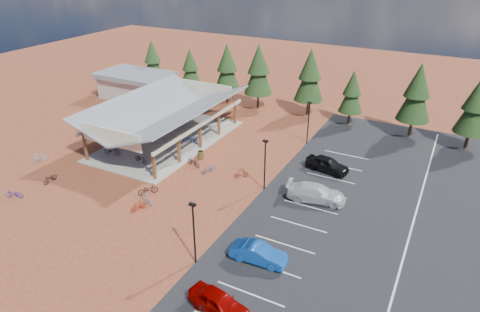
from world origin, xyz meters
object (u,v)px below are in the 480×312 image
Objects in this scene: bike_16 at (193,162)px; car_0 at (219,303)px; lamp_post_1 at (265,161)px; bike_8 at (50,178)px; bike_9 at (39,157)px; bike_7 at (214,118)px; bike_pavilion at (166,111)px; outbuilding at (136,85)px; lamp_post_2 at (308,120)px; car_3 at (316,193)px; bike_6 at (191,139)px; bike_13 at (147,199)px; trash_bin_1 at (201,155)px; bike_15 at (241,174)px; bike_14 at (208,169)px; car_4 at (327,164)px; bike_3 at (172,121)px; trash_bin_0 at (200,155)px; car_1 at (259,253)px; bike_12 at (148,189)px; lamp_post_0 at (194,229)px; bike_5 at (174,143)px; bike_0 at (112,151)px; bike_2 at (156,128)px; bike_11 at (138,206)px; bike_1 at (158,137)px; bike_4 at (141,159)px; bike_10 at (14,194)px.

car_0 is (12.50, -16.07, 0.27)m from bike_16.
bike_8 is at bearing -155.81° from lamp_post_1.
bike_7 is at bearing -85.23° from bike_9.
bike_pavilion is 17.89m from outbuilding.
car_3 is at bearing -66.67° from lamp_post_2.
bike_16 is at bearing 36.16° from bike_8.
bike_6 is 1.16× the size of bike_7.
bike_13 is 0.90× the size of bike_16.
bike_6 is 1.08× the size of bike_9.
bike_15 is at bearing -17.48° from trash_bin_1.
bike_14 is (8.50, -4.69, -3.38)m from bike_pavilion.
lamp_post_1 is 1.14× the size of car_4.
trash_bin_1 is at bearing -133.12° from bike_3.
trash_bin_0 is at bearing -78.65° from trash_bin_1.
bike_13 is 0.40× the size of car_1.
outbuilding is 2.43× the size of car_4.
lamp_post_0 is at bearing -174.98° from bike_12.
car_3 is (13.64, -0.49, 0.32)m from bike_16.
bike_16 is at bearing 124.26° from car_4.
bike_5 is (-13.05, 15.58, -2.33)m from lamp_post_0.
trash_bin_1 is 14.18m from car_3.
bike_15 is at bearing 168.07° from bike_13.
bike_0 is at bearing -157.73° from trash_bin_0.
car_3 is at bearing -161.28° from car_4.
bike_2 is 1.13× the size of bike_13.
car_4 is (10.71, 6.02, 0.37)m from bike_14.
bike_11 is (0.62, -11.11, 0.02)m from trash_bin_0.
lamp_post_0 is at bearing -48.58° from bike_pavilion.
bike_13 is 9.78m from bike_15.
outbuilding is 2.14× the size of lamp_post_2.
bike_11 is at bearing -86.80° from trash_bin_0.
car_3 is at bearing 14.79° from bike_8.
car_0 is at bearing -9.95° from bike_11.
trash_bin_1 is 0.61× the size of bike_1.
bike_9 reaches higher than bike_13.
bike_11 is (-8.26, -8.51, -2.51)m from lamp_post_1.
trash_bin_1 reaches higher than bike_14.
trash_bin_1 is at bearing -153.95° from bike_16.
lamp_post_2 is 22.50m from bike_0.
lamp_post_2 reaches higher than bike_6.
bike_1 reaches higher than trash_bin_0.
bike_1 is at bearing -138.78° from bike_pavilion.
bike_5 is at bearing 140.49° from bike_6.
bike_4 is at bearing -48.90° from outbuilding.
lamp_post_2 is 2.74× the size of bike_16.
bike_14 is (1.75, 7.65, -0.07)m from bike_13.
bike_10 reaches higher than trash_bin_1.
bike_4 reaches higher than bike_7.
bike_0 reaches higher than bike_7.
bike_16 is at bearing 77.95° from car_3.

